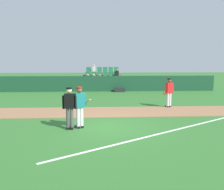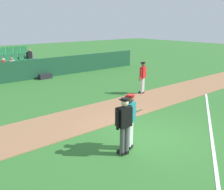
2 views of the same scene
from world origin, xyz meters
name	(u,v)px [view 2 (image 2 of 2)]	position (x,y,z in m)	size (l,w,h in m)	color
ground_plane	(150,137)	(0.00, 0.00, 0.00)	(80.00, 80.00, 0.00)	#33702D
infield_dirt_path	(99,114)	(0.00, 2.96, 0.01)	(28.00, 2.57, 0.03)	#9E704C
foul_line_chalk	(209,120)	(3.00, -0.50, 0.01)	(12.00, 0.10, 0.01)	white
dugout_fence	(22,71)	(0.00, 11.52, 0.69)	(20.00, 0.16, 1.37)	#19472D
stadium_bleachers	(12,68)	(-0.01, 13.39, 0.62)	(3.90, 2.95, 2.30)	slate
batter_teal_jersey	(130,119)	(-1.12, -0.12, 0.97)	(0.74, 0.70, 1.76)	white
umpire_home_plate	(124,123)	(-1.52, -0.29, 1.00)	(0.59, 0.32, 1.76)	#4C4C4C
runner_red_jersey	(143,77)	(3.83, 4.04, 0.96)	(0.67, 0.39, 1.76)	silver
equipment_bag	(45,76)	(1.44, 11.07, 0.18)	(0.90, 0.36, 0.36)	#232328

